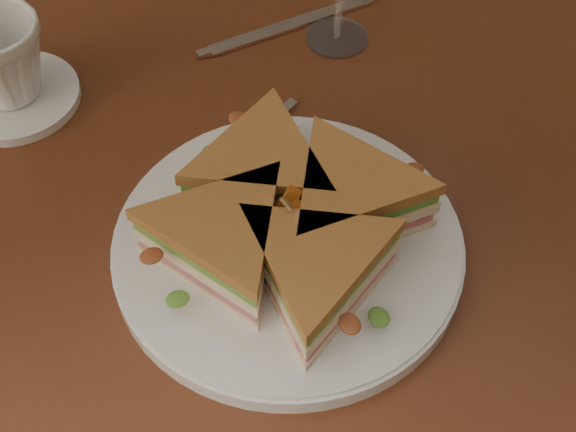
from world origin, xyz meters
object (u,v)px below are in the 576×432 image
at_px(plate, 288,247).
at_px(table, 260,234).
at_px(sandwich_wedges, 288,220).
at_px(knife, 281,29).
at_px(saucer, 14,97).
at_px(spoon, 204,182).
at_px(coffee_cup, 1,60).

bearing_deg(plate, table, 81.21).
bearing_deg(plate, sandwich_wedges, 116.57).
relative_size(knife, saucer, 1.63).
distance_m(knife, saucer, 0.29).
distance_m(spoon, knife, 0.23).
xyz_separation_m(table, plate, (-0.02, -0.10, 0.11)).
bearing_deg(sandwich_wedges, coffee_cup, 119.81).
bearing_deg(saucer, coffee_cup, 0.00).
bearing_deg(table, spoon, 174.79).
height_order(plate, coffee_cup, coffee_cup).
bearing_deg(saucer, plate, -60.19).
relative_size(table, coffee_cup, 13.15).
bearing_deg(spoon, knife, 20.21).
xyz_separation_m(sandwich_wedges, knife, (0.12, 0.27, -0.04)).
distance_m(saucer, coffee_cup, 0.05).
relative_size(sandwich_wedges, coffee_cup, 2.94).
distance_m(spoon, saucer, 0.23).
height_order(plate, sandwich_wedges, sandwich_wedges).
relative_size(plate, saucer, 2.26).
xyz_separation_m(table, sandwich_wedges, (-0.02, -0.10, 0.14)).
bearing_deg(sandwich_wedges, plate, -63.43).
xyz_separation_m(table, knife, (0.11, 0.18, 0.10)).
height_order(sandwich_wedges, knife, sandwich_wedges).
height_order(plate, knife, plate).
xyz_separation_m(spoon, knife, (0.16, 0.17, -0.00)).
distance_m(spoon, coffee_cup, 0.23).
relative_size(saucer, coffee_cup, 1.44).
height_order(table, knife, knife).
distance_m(table, coffee_cup, 0.30).
distance_m(table, sandwich_wedges, 0.17).
distance_m(plate, saucer, 0.33).
distance_m(plate, coffee_cup, 0.34).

